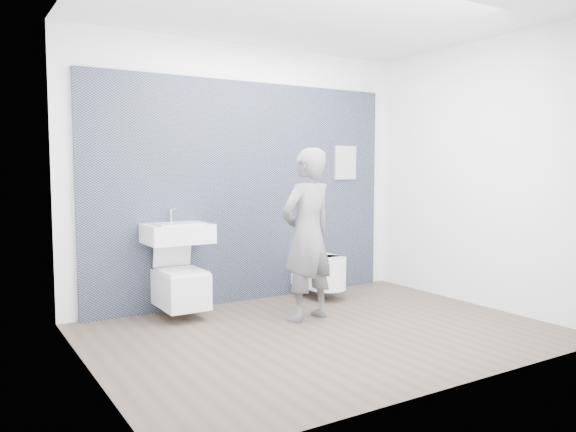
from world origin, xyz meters
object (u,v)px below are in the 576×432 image
toilet_rounded (322,272)px  visitor (307,235)px  toilet_square (180,286)px  washbasin (178,233)px

toilet_rounded → visitor: 1.07m
toilet_square → visitor: visitor is taller
washbasin → toilet_square: washbasin is taller
washbasin → toilet_square: bearing=-90.0°
toilet_square → visitor: 1.35m
toilet_rounded → toilet_square: bearing=178.4°
toilet_square → washbasin: bearing=90.0°
toilet_square → toilet_rounded: size_ratio=1.19×
toilet_square → visitor: size_ratio=0.48×
washbasin → toilet_rounded: 1.75m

